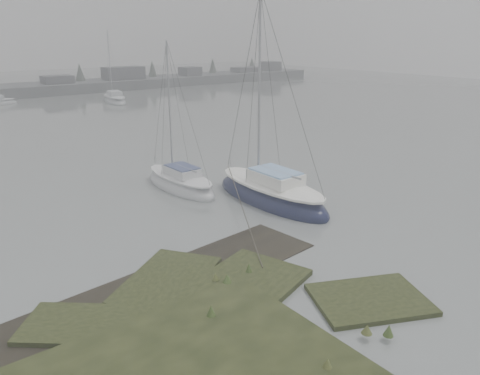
% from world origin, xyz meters
% --- Properties ---
extents(ground, '(160.00, 160.00, 0.00)m').
position_xyz_m(ground, '(0.00, 30.00, 0.00)').
color(ground, slate).
rests_on(ground, ground).
extents(far_shoreline, '(60.00, 8.00, 4.15)m').
position_xyz_m(far_shoreline, '(26.84, 61.90, 0.85)').
color(far_shoreline, '#4C4F51').
rests_on(far_shoreline, ground).
extents(sailboat_main, '(2.56, 7.73, 10.91)m').
position_xyz_m(sailboat_main, '(4.23, 8.55, 0.34)').
color(sailboat_main, black).
rests_on(sailboat_main, ground).
extents(sailboat_white, '(2.15, 6.02, 8.42)m').
position_xyz_m(sailboat_white, '(1.66, 13.17, 0.26)').
color(sailboat_white, silver).
rests_on(sailboat_white, ground).
extents(sailboat_far_b, '(3.14, 6.83, 9.28)m').
position_xyz_m(sailboat_far_b, '(12.55, 47.40, 0.29)').
color(sailboat_far_b, '#AAAFB3').
rests_on(sailboat_far_b, ground).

